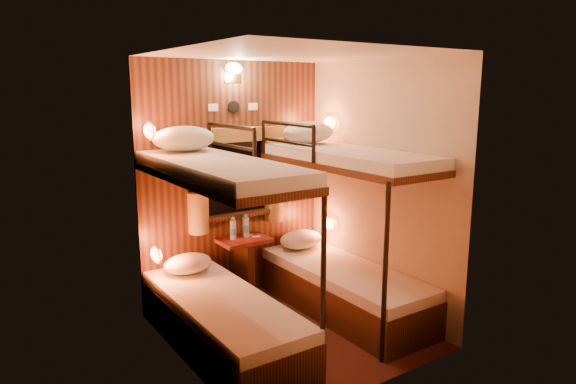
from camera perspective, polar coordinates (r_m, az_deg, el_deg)
floor at (r=4.74m, az=0.40°, el=-15.19°), size 2.10×2.10×0.00m
ceiling at (r=4.26m, az=0.45°, el=15.13°), size 2.10×2.10×0.00m
wall_back at (r=5.23m, az=-6.08°, el=1.14°), size 2.40×0.00×2.40m
wall_front at (r=3.55m, az=10.04°, el=-3.83°), size 2.40×0.00×2.40m
wall_left at (r=3.88m, az=-11.87°, el=-2.59°), size 0.00×2.40×2.40m
wall_right at (r=4.97m, az=10.00°, el=0.50°), size 0.00×2.40×2.40m
back_panel at (r=5.21m, az=-6.00°, el=1.12°), size 2.00×0.03×2.40m
bunk_left at (r=4.27m, az=-7.43°, el=-10.18°), size 0.72×1.90×1.82m
bunk_right at (r=4.95m, az=6.22°, el=-7.12°), size 0.72×1.90×1.82m
window at (r=5.19m, az=-5.84°, el=0.86°), size 1.00×0.12×0.79m
curtains at (r=5.15m, az=-5.68°, el=1.71°), size 1.10×0.22×1.00m
back_fixtures at (r=5.10m, az=-6.06°, el=12.70°), size 0.54×0.09×0.48m
reading_lamps at (r=4.92m, az=-4.18°, el=1.01°), size 2.00×0.20×1.25m
table at (r=5.25m, az=-4.87°, el=-7.63°), size 0.50×0.34×0.66m
bottle_left at (r=5.13m, az=-6.12°, el=-4.23°), size 0.07×0.07×0.23m
bottle_right at (r=5.20m, az=-4.73°, el=-3.92°), size 0.07×0.07×0.24m
sachet_a at (r=5.23m, az=-3.56°, el=-4.98°), size 0.09×0.07×0.01m
sachet_b at (r=5.29m, az=-4.35°, el=-4.79°), size 0.08×0.07×0.01m
pillow_lower_left at (r=4.86m, az=-11.06°, el=-7.80°), size 0.45×0.32×0.18m
pillow_lower_right at (r=5.48m, az=1.44°, el=-5.28°), size 0.48×0.34×0.19m
pillow_upper_left at (r=4.60m, az=-11.51°, el=5.85°), size 0.56×0.40×0.22m
pillow_upper_right at (r=5.18m, az=2.28°, el=6.64°), size 0.56×0.40×0.22m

